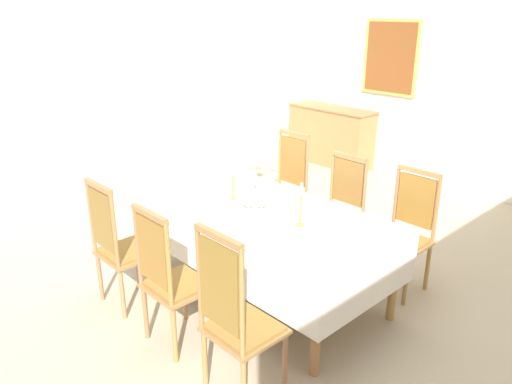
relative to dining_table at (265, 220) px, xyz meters
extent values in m
cube|color=#B7AA8E|center=(0.00, 0.17, -0.72)|extent=(7.13, 7.19, 0.04)
cube|color=silver|center=(0.00, 3.80, 0.90)|extent=(7.13, 0.08, 3.20)
cube|color=silver|center=(-3.60, 0.17, 0.90)|extent=(0.08, 7.19, 3.20)
cylinder|color=olive|center=(-0.98, -0.47, -0.33)|extent=(0.07, 0.07, 0.75)
cylinder|color=#A36E43|center=(0.98, -0.47, -0.33)|extent=(0.07, 0.07, 0.75)
cylinder|color=olive|center=(-0.98, 0.47, -0.33)|extent=(0.07, 0.07, 0.75)
cylinder|color=#A37F41|center=(0.98, 0.47, -0.33)|extent=(0.07, 0.07, 0.75)
cube|color=#A27046|center=(0.00, 0.00, 0.00)|extent=(2.04, 1.02, 0.08)
cube|color=#9F7445|center=(0.00, 0.00, 0.06)|extent=(2.16, 1.14, 0.03)
cube|color=white|center=(0.00, 0.00, 0.08)|extent=(2.18, 1.16, 0.00)
cube|color=white|center=(0.00, -0.57, -0.13)|extent=(2.18, 0.00, 0.41)
cube|color=white|center=(0.00, 0.57, -0.13)|extent=(2.18, 0.00, 0.41)
cube|color=white|center=(-1.08, 0.00, -0.13)|extent=(0.00, 1.16, 0.41)
cube|color=white|center=(1.08, 0.00, -0.13)|extent=(0.00, 1.16, 0.41)
cylinder|color=#A2734D|center=(-0.88, -0.73, -0.48)|extent=(0.04, 0.04, 0.44)
cylinder|color=olive|center=(-0.50, -0.73, -0.48)|extent=(0.04, 0.04, 0.44)
cylinder|color=#A56E4B|center=(-0.88, -1.09, -0.48)|extent=(0.04, 0.04, 0.44)
cylinder|color=#9C784F|center=(-0.50, -1.09, -0.48)|extent=(0.04, 0.04, 0.44)
cube|color=#9F7445|center=(-0.69, -0.91, -0.25)|extent=(0.44, 0.42, 0.03)
cube|color=olive|center=(-0.69, -0.91, -0.22)|extent=(0.40, 0.38, 0.02)
cylinder|color=#9E744F|center=(-0.89, -1.10, 0.08)|extent=(0.03, 0.03, 0.63)
cylinder|color=#A67343|center=(-0.50, -1.10, 0.08)|extent=(0.03, 0.03, 0.63)
cube|color=olive|center=(-0.69, -1.10, 0.11)|extent=(0.34, 0.02, 0.48)
cube|color=#9F7445|center=(-0.69, -1.10, 0.39)|extent=(0.40, 0.04, 0.04)
cylinder|color=olive|center=(-0.50, 0.73, -0.48)|extent=(0.04, 0.04, 0.44)
cylinder|color=#AA7948|center=(-0.88, 0.73, -0.48)|extent=(0.04, 0.04, 0.44)
cylinder|color=#A07844|center=(-0.50, 1.09, -0.48)|extent=(0.04, 0.04, 0.44)
cylinder|color=olive|center=(-0.88, 1.09, -0.48)|extent=(0.04, 0.04, 0.44)
cube|color=#9F7445|center=(-0.69, 0.91, -0.25)|extent=(0.44, 0.42, 0.03)
cube|color=olive|center=(-0.69, 0.91, -0.22)|extent=(0.40, 0.38, 0.02)
cylinder|color=#99734B|center=(-0.50, 1.10, 0.10)|extent=(0.03, 0.03, 0.66)
cylinder|color=olive|center=(-0.89, 1.10, 0.10)|extent=(0.03, 0.03, 0.66)
cube|color=olive|center=(-0.69, 1.10, 0.13)|extent=(0.34, 0.02, 0.50)
cube|color=#9F7445|center=(-0.69, 1.10, 0.43)|extent=(0.40, 0.04, 0.04)
cylinder|color=#A0774E|center=(-0.16, -0.73, -0.48)|extent=(0.04, 0.04, 0.44)
cylinder|color=#A47047|center=(0.22, -0.73, -0.48)|extent=(0.04, 0.04, 0.44)
cylinder|color=olive|center=(-0.16, -1.09, -0.48)|extent=(0.04, 0.04, 0.44)
cylinder|color=#A37C41|center=(0.22, -1.09, -0.48)|extent=(0.04, 0.04, 0.44)
cube|color=#9F7445|center=(0.03, -0.91, -0.25)|extent=(0.44, 0.42, 0.03)
cube|color=olive|center=(0.03, -0.91, -0.22)|extent=(0.40, 0.38, 0.02)
cylinder|color=#A46D4A|center=(-0.16, -1.10, 0.08)|extent=(0.03, 0.03, 0.62)
cylinder|color=#A67B3E|center=(0.23, -1.10, 0.08)|extent=(0.03, 0.03, 0.62)
cube|color=olive|center=(0.03, -1.10, 0.11)|extent=(0.34, 0.02, 0.47)
cube|color=#9F7445|center=(0.03, -1.10, 0.39)|extent=(0.40, 0.04, 0.04)
cylinder|color=#A8754E|center=(0.22, 0.73, -0.48)|extent=(0.04, 0.04, 0.44)
cylinder|color=#A07B3E|center=(-0.16, 0.73, -0.48)|extent=(0.04, 0.04, 0.44)
cylinder|color=olive|center=(0.22, 1.09, -0.48)|extent=(0.04, 0.04, 0.44)
cylinder|color=#9E7644|center=(-0.16, 1.09, -0.48)|extent=(0.04, 0.04, 0.44)
cube|color=#9F7445|center=(0.03, 0.91, -0.25)|extent=(0.44, 0.42, 0.03)
cube|color=olive|center=(0.03, 0.91, -0.22)|extent=(0.40, 0.38, 0.02)
cylinder|color=#9C764B|center=(0.23, 1.10, 0.05)|extent=(0.03, 0.03, 0.57)
cylinder|color=#A87B46|center=(-0.16, 1.10, 0.05)|extent=(0.03, 0.03, 0.57)
cube|color=olive|center=(0.03, 1.10, 0.08)|extent=(0.34, 0.02, 0.43)
cube|color=#9F7445|center=(0.03, 1.10, 0.34)|extent=(0.40, 0.04, 0.04)
cylinder|color=#A27941|center=(0.57, -0.73, -0.48)|extent=(0.04, 0.04, 0.44)
cylinder|color=#A36B4D|center=(0.95, -0.73, -0.48)|extent=(0.04, 0.04, 0.44)
cylinder|color=#9C7942|center=(0.57, -1.09, -0.48)|extent=(0.04, 0.04, 0.44)
cube|color=#9F7445|center=(0.76, -0.91, -0.25)|extent=(0.44, 0.42, 0.03)
cube|color=olive|center=(0.76, -0.91, -0.22)|extent=(0.40, 0.38, 0.02)
cylinder|color=#A46F42|center=(0.56, -1.10, 0.12)|extent=(0.03, 0.03, 0.71)
cylinder|color=olive|center=(0.95, -1.10, 0.12)|extent=(0.03, 0.03, 0.71)
cube|color=olive|center=(0.76, -1.10, 0.16)|extent=(0.34, 0.02, 0.54)
cube|color=#9F7445|center=(0.76, -1.10, 0.47)|extent=(0.40, 0.04, 0.04)
cylinder|color=olive|center=(0.95, 0.73, -0.48)|extent=(0.04, 0.04, 0.44)
cylinder|color=#A67A45|center=(0.57, 0.73, -0.48)|extent=(0.04, 0.04, 0.44)
cylinder|color=#A87E3E|center=(0.95, 1.09, -0.48)|extent=(0.04, 0.04, 0.44)
cylinder|color=#987A4F|center=(0.57, 1.09, -0.48)|extent=(0.04, 0.04, 0.44)
cube|color=#9F7445|center=(0.76, 0.91, -0.25)|extent=(0.44, 0.42, 0.03)
cube|color=olive|center=(0.76, 0.91, -0.22)|extent=(0.40, 0.38, 0.02)
cylinder|color=#A56F3C|center=(0.95, 1.10, 0.06)|extent=(0.03, 0.03, 0.59)
cylinder|color=#A86C49|center=(0.56, 1.10, 0.06)|extent=(0.03, 0.03, 0.59)
cube|color=olive|center=(0.76, 1.10, 0.09)|extent=(0.34, 0.02, 0.45)
cube|color=#9F7445|center=(0.76, 1.10, 0.36)|extent=(0.40, 0.04, 0.04)
cylinder|color=white|center=(-0.12, 0.00, 0.09)|extent=(0.13, 0.13, 0.02)
ellipsoid|color=white|center=(-0.12, 0.00, 0.15)|extent=(0.25, 0.25, 0.11)
ellipsoid|color=white|center=(-0.12, 0.00, 0.22)|extent=(0.22, 0.22, 0.09)
sphere|color=#3E785F|center=(-0.12, 0.00, 0.27)|extent=(0.03, 0.03, 0.03)
cylinder|color=gold|center=(-0.40, 0.00, 0.09)|extent=(0.07, 0.07, 0.02)
cylinder|color=gold|center=(-0.40, 0.00, 0.19)|extent=(0.02, 0.02, 0.18)
cone|color=gold|center=(-0.40, 0.00, 0.28)|extent=(0.04, 0.04, 0.02)
cylinder|color=silver|center=(-0.40, 0.00, 0.34)|extent=(0.02, 0.02, 0.10)
cylinder|color=gold|center=(0.40, 0.00, 0.09)|extent=(0.07, 0.07, 0.02)
cylinder|color=gold|center=(0.40, 0.00, 0.20)|extent=(0.02, 0.02, 0.22)
cone|color=gold|center=(0.40, 0.00, 0.32)|extent=(0.04, 0.04, 0.02)
cylinder|color=silver|center=(0.40, 0.00, 0.38)|extent=(0.02, 0.02, 0.10)
cylinder|color=white|center=(-0.82, 0.46, 0.10)|extent=(0.18, 0.18, 0.05)
cylinder|color=white|center=(-0.82, 0.46, 0.11)|extent=(0.15, 0.15, 0.03)
torus|color=#3E785F|center=(-0.82, 0.46, 0.12)|extent=(0.18, 0.18, 0.01)
cylinder|color=white|center=(-0.46, -0.43, 0.10)|extent=(0.19, 0.19, 0.05)
cylinder|color=white|center=(-0.46, -0.43, 0.11)|extent=(0.15, 0.15, 0.03)
torus|color=#3E785F|center=(-0.46, -0.43, 0.12)|extent=(0.18, 0.18, 0.01)
cube|color=gold|center=(-0.95, 0.43, 0.08)|extent=(0.01, 0.14, 0.00)
ellipsoid|color=gold|center=(-0.95, 0.51, 0.08)|extent=(0.03, 0.05, 0.01)
cube|color=gold|center=(-0.58, -0.46, 0.08)|extent=(0.03, 0.14, 0.00)
ellipsoid|color=gold|center=(-0.59, -0.38, 0.08)|extent=(0.03, 0.05, 0.01)
cube|color=#9F7445|center=(-2.07, 3.48, -0.26)|extent=(1.40, 0.44, 0.88)
cube|color=#9C6E40|center=(-2.07, 3.48, 0.19)|extent=(1.44, 0.48, 0.02)
cube|color=#AC7C4B|center=(-1.72, 3.71, -0.26)|extent=(0.59, 0.01, 0.70)
cube|color=#A56F4A|center=(-2.42, 3.71, -0.26)|extent=(0.59, 0.01, 0.70)
cube|color=#D1B251|center=(-1.27, 3.74, 0.99)|extent=(0.86, 0.04, 1.05)
cube|color=brown|center=(-1.27, 3.72, 0.99)|extent=(0.78, 0.01, 0.97)
camera|label=1|loc=(2.73, -2.67, 1.68)|focal=34.93mm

